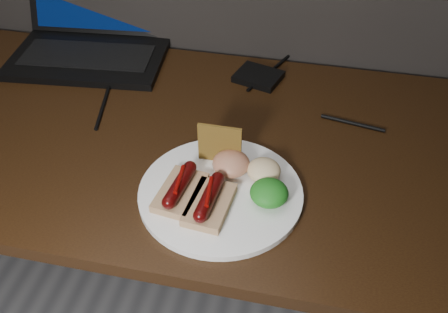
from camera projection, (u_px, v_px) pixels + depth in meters
name	position (u px, v px, depth m)	size (l,w,h in m)	color
desk	(143.00, 159.00, 1.14)	(1.40, 0.70, 0.75)	black
laptop	(92.00, 31.00, 1.30)	(0.42, 0.36, 0.25)	black
hard_drive	(258.00, 77.00, 1.22)	(0.11, 0.09, 0.02)	black
desk_cables	(159.00, 88.00, 1.19)	(1.08, 0.42, 0.01)	black
plate	(221.00, 193.00, 0.93)	(0.31, 0.31, 0.01)	white
bread_sausage_left	(180.00, 189.00, 0.90)	(0.08, 0.12, 0.04)	tan
bread_sausage_center	(209.00, 201.00, 0.88)	(0.08, 0.12, 0.04)	tan
crispbread	(220.00, 144.00, 0.96)	(0.09, 0.01, 0.09)	olive
salad_greens	(269.00, 193.00, 0.89)	(0.07, 0.07, 0.04)	#125E14
salsa_mound	(231.00, 163.00, 0.95)	(0.07, 0.07, 0.04)	#A31A10
coleslaw_mound	(264.00, 170.00, 0.94)	(0.06, 0.06, 0.04)	white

